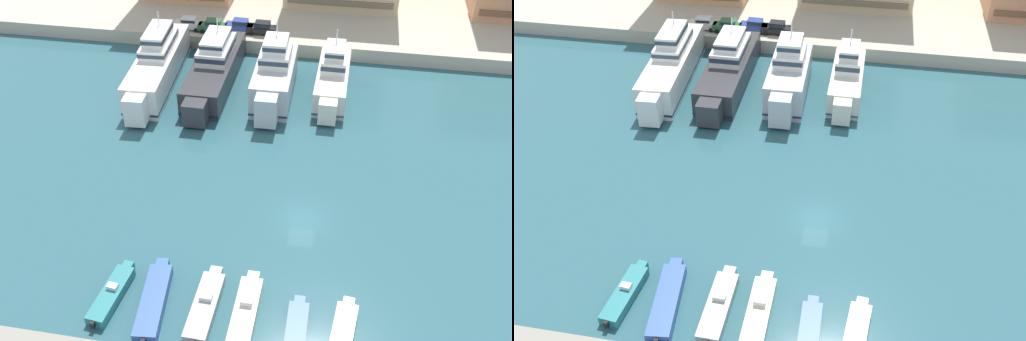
# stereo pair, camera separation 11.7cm
# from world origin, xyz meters

# --- Properties ---
(ground_plane) EXTENTS (400.00, 400.00, 0.00)m
(ground_plane) POSITION_xyz_m (0.00, 0.00, 0.00)
(ground_plane) COLOR #2D5B66
(yacht_white_far_left) EXTENTS (5.45, 21.52, 8.58)m
(yacht_white_far_left) POSITION_xyz_m (-21.33, 22.59, 2.55)
(yacht_white_far_left) COLOR white
(yacht_white_far_left) RESTS_ON ground
(yacht_charcoal_left) EXTENTS (4.93, 20.86, 7.90)m
(yacht_charcoal_left) POSITION_xyz_m (-14.08, 23.64, 2.24)
(yacht_charcoal_left) COLOR #333338
(yacht_charcoal_left) RESTS_ON ground
(yacht_silver_mid_left) EXTENTS (4.86, 15.17, 9.14)m
(yacht_silver_mid_left) POSITION_xyz_m (-6.03, 21.72, 2.74)
(yacht_silver_mid_left) COLOR silver
(yacht_silver_mid_left) RESTS_ON ground
(yacht_ivory_center_left) EXTENTS (3.98, 15.12, 7.94)m
(yacht_ivory_center_left) POSITION_xyz_m (1.09, 23.69, 2.23)
(yacht_ivory_center_left) COLOR silver
(yacht_ivory_center_left) RESTS_ON ground
(motorboat_teal_far_left) EXTENTS (2.18, 6.86, 1.28)m
(motorboat_teal_far_left) POSITION_xyz_m (-14.46, -12.10, 0.48)
(motorboat_teal_far_left) COLOR teal
(motorboat_teal_far_left) RESTS_ON ground
(motorboat_blue_left) EXTENTS (2.70, 8.43, 1.10)m
(motorboat_blue_left) POSITION_xyz_m (-10.81, -12.23, 0.55)
(motorboat_blue_left) COLOR #33569E
(motorboat_blue_left) RESTS_ON ground
(motorboat_grey_mid_left) EXTENTS (2.02, 7.79, 1.29)m
(motorboat_grey_mid_left) POSITION_xyz_m (-6.60, -11.87, 0.45)
(motorboat_grey_mid_left) COLOR #9EA3A8
(motorboat_grey_mid_left) RESTS_ON ground
(motorboat_cream_center_left) EXTENTS (1.86, 7.64, 1.61)m
(motorboat_cream_center_left) POSITION_xyz_m (-3.25, -11.97, 0.57)
(motorboat_cream_center_left) COLOR beige
(motorboat_cream_center_left) RESTS_ON ground
(motorboat_blue_center) EXTENTS (1.70, 5.94, 0.86)m
(motorboat_blue_center) POSITION_xyz_m (0.93, -12.81, 0.41)
(motorboat_blue_center) COLOR #33569E
(motorboat_blue_center) RESTS_ON ground
(motorboat_white_center_right) EXTENTS (2.22, 6.34, 1.08)m
(motorboat_white_center_right) POSITION_xyz_m (4.52, -12.63, 0.54)
(motorboat_white_center_right) COLOR white
(motorboat_white_center_right) RESTS_ON ground
(car_white_far_left) EXTENTS (4.11, 1.94, 1.80)m
(car_white_far_left) POSITION_xyz_m (-20.50, 34.86, 2.94)
(car_white_far_left) COLOR white
(car_white_far_left) RESTS_ON quay_promenade
(car_green_left) EXTENTS (4.17, 2.06, 1.80)m
(car_green_left) POSITION_xyz_m (-16.87, 34.72, 2.94)
(car_green_left) COLOR #2D6642
(car_green_left) RESTS_ON quay_promenade
(car_blue_mid_left) EXTENTS (4.15, 2.03, 1.80)m
(car_blue_mid_left) POSITION_xyz_m (-13.06, 35.43, 2.94)
(car_blue_mid_left) COLOR #28428E
(car_blue_mid_left) RESTS_ON quay_promenade
(car_black_center_left) EXTENTS (4.15, 2.03, 1.80)m
(car_black_center_left) POSITION_xyz_m (-9.81, 35.20, 2.94)
(car_black_center_left) COLOR black
(car_black_center_left) RESTS_ON quay_promenade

